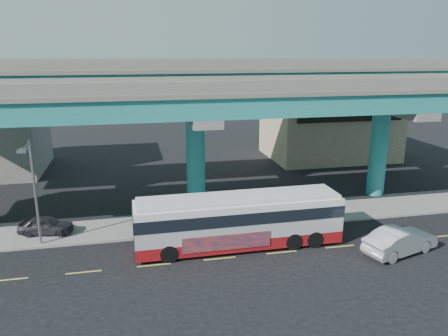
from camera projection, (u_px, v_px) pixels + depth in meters
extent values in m
plane|color=black|center=(219.00, 256.00, 27.05)|extent=(120.00, 120.00, 0.00)
cube|color=gray|center=(204.00, 222.00, 32.21)|extent=(70.00, 4.00, 0.15)
cube|color=#D8C64C|center=(9.00, 280.00, 24.31)|extent=(2.00, 0.12, 0.01)
cube|color=#D8C64C|center=(84.00, 272.00, 25.12)|extent=(2.00, 0.12, 0.01)
cube|color=#D8C64C|center=(154.00, 265.00, 25.94)|extent=(2.00, 0.12, 0.01)
cube|color=#D8C64C|center=(220.00, 259.00, 26.76)|extent=(2.00, 0.12, 0.01)
cube|color=#D8C64C|center=(282.00, 252.00, 27.58)|extent=(2.00, 0.12, 0.01)
cube|color=#D8C64C|center=(340.00, 246.00, 28.40)|extent=(2.00, 0.12, 0.01)
cube|color=#D8C64C|center=(395.00, 241.00, 29.22)|extent=(2.00, 0.12, 0.01)
cube|color=#D8C64C|center=(447.00, 236.00, 30.04)|extent=(2.00, 0.12, 0.01)
cylinder|color=#1F7775|center=(196.00, 163.00, 34.56)|extent=(1.50, 1.50, 7.40)
cube|color=gray|center=(195.00, 113.00, 33.51)|extent=(2.00, 12.00, 0.60)
cube|color=gray|center=(188.00, 96.00, 36.58)|extent=(1.80, 5.00, 1.20)
cylinder|color=#1F7775|center=(378.00, 153.00, 37.84)|extent=(1.50, 1.50, 7.40)
cube|color=gray|center=(383.00, 107.00, 36.79)|extent=(2.00, 12.00, 0.60)
cube|color=gray|center=(362.00, 93.00, 39.85)|extent=(1.80, 5.00, 1.20)
cube|color=#1F7775|center=(202.00, 105.00, 29.95)|extent=(52.00, 5.00, 1.40)
cube|color=gray|center=(202.00, 93.00, 29.73)|extent=(52.00, 5.40, 0.30)
cube|color=gray|center=(209.00, 88.00, 27.22)|extent=(52.00, 0.25, 0.80)
cube|color=gray|center=(196.00, 82.00, 31.94)|extent=(52.00, 0.25, 0.80)
cube|color=#1F7775|center=(188.00, 81.00, 36.24)|extent=(52.00, 5.00, 1.40)
cube|color=gray|center=(188.00, 70.00, 36.01)|extent=(52.00, 5.40, 0.30)
cube|color=gray|center=(192.00, 64.00, 33.51)|extent=(52.00, 0.25, 0.80)
cube|color=gray|center=(184.00, 62.00, 38.23)|extent=(52.00, 0.25, 0.80)
cube|color=tan|center=(329.00, 127.00, 51.50)|extent=(14.00, 10.00, 7.00)
cube|color=black|center=(351.00, 116.00, 46.14)|extent=(12.00, 0.25, 1.20)
cube|color=maroon|center=(239.00, 237.00, 28.35)|extent=(13.27, 2.91, 0.77)
cube|color=silver|center=(239.00, 220.00, 28.03)|extent=(13.27, 2.91, 1.66)
cube|color=black|center=(239.00, 212.00, 27.88)|extent=(13.33, 2.96, 0.77)
cube|color=silver|center=(239.00, 203.00, 27.72)|extent=(13.27, 2.91, 0.44)
cube|color=silver|center=(239.00, 198.00, 27.63)|extent=(12.87, 2.66, 0.22)
cube|color=black|center=(334.00, 206.00, 29.33)|extent=(0.08, 2.57, 1.33)
cube|color=black|center=(133.00, 223.00, 26.52)|extent=(0.08, 2.57, 1.33)
cube|color=#191457|center=(227.00, 242.00, 26.66)|extent=(5.52, 0.09, 0.99)
cylinder|color=black|center=(169.00, 254.00, 26.18)|extent=(1.11, 0.34, 1.10)
cylinder|color=black|center=(165.00, 237.00, 28.57)|extent=(1.11, 0.34, 1.10)
cylinder|color=black|center=(294.00, 241.00, 27.86)|extent=(1.11, 0.34, 1.10)
cylinder|color=black|center=(280.00, 226.00, 30.26)|extent=(1.11, 0.34, 1.10)
cylinder|color=black|center=(315.00, 239.00, 28.17)|extent=(1.11, 0.34, 1.10)
cylinder|color=black|center=(300.00, 224.00, 30.56)|extent=(1.11, 0.34, 1.10)
imported|color=#A6A6AB|center=(400.00, 241.00, 27.31)|extent=(4.56, 6.04, 1.67)
imported|color=#2C2C31|center=(46.00, 225.00, 29.88)|extent=(2.72, 4.11, 1.23)
cylinder|color=gray|center=(35.00, 193.00, 27.62)|extent=(0.16, 0.16, 6.88)
cylinder|color=gray|center=(26.00, 146.00, 25.89)|extent=(0.12, 1.86, 0.12)
cube|color=gray|center=(23.00, 151.00, 25.02)|extent=(0.50, 0.70, 0.18)
cylinder|color=gray|center=(273.00, 208.00, 31.68)|extent=(0.06, 0.06, 2.21)
cylinder|color=#B20A0A|center=(274.00, 195.00, 31.38)|extent=(0.59, 0.53, 0.76)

